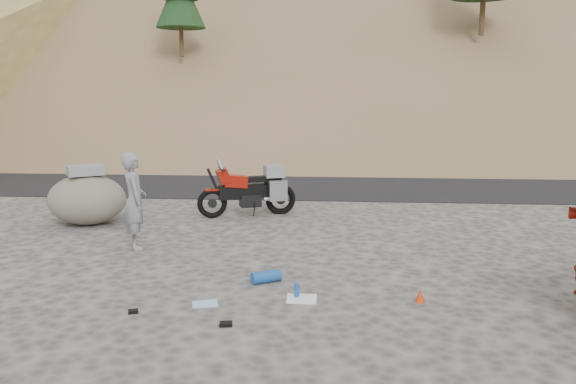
{
  "coord_description": "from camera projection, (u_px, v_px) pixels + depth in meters",
  "views": [
    {
      "loc": [
        2.06,
        -8.81,
        2.81
      ],
      "look_at": [
        1.28,
        1.26,
        1.0
      ],
      "focal_mm": 35.0,
      "sensor_mm": 36.0,
      "label": 1
    }
  ],
  "objects": [
    {
      "name": "gear_glove_a",
      "position": [
        226.0,
        324.0,
        6.83
      ],
      "size": [
        0.17,
        0.13,
        0.04
      ],
      "primitive_type": "cube",
      "rotation": [
        0.0,
        0.0,
        0.14
      ],
      "color": "black",
      "rests_on": "ground"
    },
    {
      "name": "motorcycle",
      "position": [
        252.0,
        191.0,
        12.81
      ],
      "size": [
        2.19,
        1.13,
        1.37
      ],
      "rotation": [
        0.0,
        0.0,
        0.36
      ],
      "color": "black",
      "rests_on": "ground"
    },
    {
      "name": "gear_white_cloth",
      "position": [
        302.0,
        299.0,
        7.71
      ],
      "size": [
        0.41,
        0.37,
        0.01
      ],
      "primitive_type": "cube",
      "rotation": [
        0.0,
        0.0,
        0.0
      ],
      "color": "white",
      "rests_on": "ground"
    },
    {
      "name": "gear_blue_mat",
      "position": [
        266.0,
        277.0,
        8.37
      ],
      "size": [
        0.48,
        0.38,
        0.18
      ],
      "primitive_type": "cylinder",
      "rotation": [
        0.0,
        1.57,
        0.52
      ],
      "color": "#184B95",
      "rests_on": "ground"
    },
    {
      "name": "man",
      "position": [
        137.0,
        248.0,
        10.24
      ],
      "size": [
        0.66,
        0.76,
        1.76
      ],
      "primitive_type": "imported",
      "rotation": [
        0.0,
        0.0,
        2.03
      ],
      "color": "gray",
      "rests_on": "ground"
    },
    {
      "name": "gear_funnel",
      "position": [
        420.0,
        295.0,
        7.6
      ],
      "size": [
        0.18,
        0.18,
        0.18
      ],
      "primitive_type": "cone",
      "rotation": [
        0.0,
        0.0,
        -0.32
      ],
      "color": "red",
      "rests_on": "ground"
    },
    {
      "name": "gear_glove_b",
      "position": [
        133.0,
        311.0,
        7.23
      ],
      "size": [
        0.15,
        0.13,
        0.04
      ],
      "primitive_type": "cube",
      "rotation": [
        0.0,
        0.0,
        0.36
      ],
      "color": "black",
      "rests_on": "ground"
    },
    {
      "name": "gear_blue_cloth",
      "position": [
        205.0,
        304.0,
        7.53
      ],
      "size": [
        0.39,
        0.33,
        0.01
      ],
      "primitive_type": "cube",
      "rotation": [
        0.0,
        0.0,
        0.28
      ],
      "color": "#8FBEDE",
      "rests_on": "ground"
    },
    {
      "name": "road",
      "position": [
        267.0,
        180.0,
        18.14
      ],
      "size": [
        120.0,
        7.0,
        0.05
      ],
      "primitive_type": "cube",
      "color": "black",
      "rests_on": "ground"
    },
    {
      "name": "ground",
      "position": [
        205.0,
        264.0,
        9.3
      ],
      "size": [
        140.0,
        140.0,
        0.0
      ],
      "primitive_type": "plane",
      "color": "#3F3D3A",
      "rests_on": "ground"
    },
    {
      "name": "gear_bottle",
      "position": [
        297.0,
        291.0,
        7.76
      ],
      "size": [
        0.09,
        0.09,
        0.2
      ],
      "primitive_type": "cylinder",
      "rotation": [
        0.0,
        0.0,
        0.39
      ],
      "color": "#184B95",
      "rests_on": "ground"
    },
    {
      "name": "boulder",
      "position": [
        87.0,
        199.0,
        11.99
      ],
      "size": [
        2.04,
        1.9,
        1.25
      ],
      "rotation": [
        0.0,
        0.0,
        0.36
      ],
      "color": "#625E54",
      "rests_on": "ground"
    }
  ]
}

